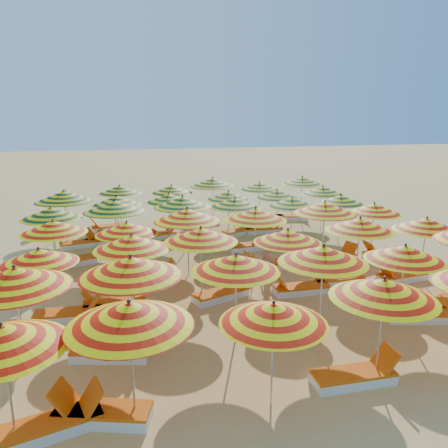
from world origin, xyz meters
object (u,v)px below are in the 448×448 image
(umbrella_3, at_px, (384,289))
(umbrella_22, at_px, (325,208))
(umbrella_39, at_px, (213,182))
(umbrella_20, at_px, (187,215))
(lounger_18, at_px, (248,246))
(beachgoer_a, at_px, (269,254))
(umbrella_9, at_px, (323,255))
(lounger_2, at_px, (355,376))
(umbrella_17, at_px, (426,224))
(umbrella_31, at_px, (117,201))
(lounger_26, at_px, (202,222))
(umbrella_28, at_px, (292,202))
(lounger_19, at_px, (83,243))
(lounger_14, at_px, (268,265))
(umbrella_12, at_px, (39,256))
(umbrella_38, at_px, (172,189))
(lounger_0, at_px, (54,425))
(umbrella_40, at_px, (260,186))
(lounger_1, at_px, (100,413))
(umbrella_24, at_px, (51,213))
(umbrella_36, at_px, (66,195))
(lounger_21, at_px, (158,235))
(umbrella_10, at_px, (405,253))
(umbrella_7, at_px, (131,267))
(umbrella_30, at_px, (64,196))
(umbrella_16, at_px, (360,225))
(umbrella_34, at_px, (277,194))
(lounger_11, at_px, (336,280))
(umbrella_15, at_px, (288,236))
(lounger_22, at_px, (241,231))
(lounger_12, at_px, (401,276))
(lounger_20, at_px, (104,241))
(lounger_16, at_px, (384,254))
(umbrella_13, at_px, (132,243))
(umbrella_23, at_px, (374,209))
(umbrella_18, at_px, (53,227))
(lounger_13, at_px, (148,277))
(lounger_7, at_px, (69,314))
(umbrella_8, at_px, (236,263))
(umbrella_6, at_px, (15,278))
(lounger_10, at_px, (300,289))
(lounger_15, at_px, (337,259))
(lounger_17, at_px, (70,262))
(umbrella_19, at_px, (127,228))
(lounger_27, at_px, (267,218))
(lounger_9, at_px, (222,294))
(umbrella_26, at_px, (183,202))
(umbrella_37, at_px, (120,190))

(umbrella_3, height_order, umbrella_22, umbrella_22)
(umbrella_39, bearing_deg, umbrella_20, -109.86)
(lounger_18, bearing_deg, beachgoer_a, 82.31)
(umbrella_9, bearing_deg, lounger_2, -97.10)
(umbrella_17, bearing_deg, umbrella_31, 143.99)
(umbrella_9, relative_size, lounger_26, 1.44)
(umbrella_28, distance_m, lounger_19, 8.81)
(umbrella_17, relative_size, lounger_14, 1.50)
(umbrella_12, relative_size, umbrella_28, 0.96)
(umbrella_31, bearing_deg, umbrella_38, 42.51)
(lounger_0, height_order, lounger_26, same)
(umbrella_40, xyz_separation_m, lounger_2, (-2.71, -13.74, -1.70))
(umbrella_28, height_order, lounger_1, umbrella_28)
(umbrella_24, bearing_deg, umbrella_36, 88.69)
(umbrella_9, xyz_separation_m, lounger_21, (-2.94, 9.75, -1.90))
(umbrella_10, bearing_deg, lounger_19, 132.38)
(umbrella_7, xyz_separation_m, umbrella_30, (-2.19, 9.28, 0.03))
(umbrella_16, relative_size, umbrella_34, 1.12)
(lounger_11, xyz_separation_m, lounger_18, (-1.61, 4.28, 0.00))
(lounger_21, bearing_deg, umbrella_15, -83.56)
(lounger_18, height_order, lounger_22, same)
(lounger_12, bearing_deg, lounger_20, -41.06)
(umbrella_36, xyz_separation_m, lounger_16, (12.02, -6.74, -1.68))
(umbrella_13, bearing_deg, umbrella_23, 14.94)
(umbrella_39, xyz_separation_m, lounger_2, (-0.33, -13.95, -1.96))
(umbrella_36, distance_m, lounger_18, 8.70)
(umbrella_22, height_order, umbrella_24, umbrella_22)
(lounger_12, bearing_deg, umbrella_18, -18.07)
(lounger_13, bearing_deg, lounger_18, 33.87)
(umbrella_28, bearing_deg, lounger_20, 162.24)
(lounger_7, bearing_deg, umbrella_10, -11.01)
(umbrella_40, relative_size, lounger_13, 1.32)
(umbrella_8, bearing_deg, umbrella_24, 125.42)
(umbrella_6, distance_m, lounger_7, 3.06)
(umbrella_7, height_order, umbrella_38, umbrella_7)
(umbrella_3, xyz_separation_m, lounger_22, (0.59, 11.62, -1.83))
(lounger_11, distance_m, lounger_18, 4.57)
(lounger_10, distance_m, lounger_15, 3.35)
(lounger_20, bearing_deg, umbrella_3, 137.57)
(umbrella_12, distance_m, umbrella_31, 7.22)
(lounger_17, distance_m, lounger_19, 2.39)
(umbrella_19, bearing_deg, lounger_27, 44.05)
(umbrella_3, distance_m, umbrella_8, 3.30)
(umbrella_9, distance_m, beachgoer_a, 4.66)
(lounger_9, bearing_deg, umbrella_20, 86.33)
(umbrella_30, relative_size, lounger_7, 1.62)
(umbrella_20, bearing_deg, lounger_10, -39.30)
(umbrella_26, xyz_separation_m, lounger_9, (0.37, -4.61, -1.94))
(umbrella_13, bearing_deg, umbrella_19, 91.31)
(umbrella_10, relative_size, umbrella_37, 0.98)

